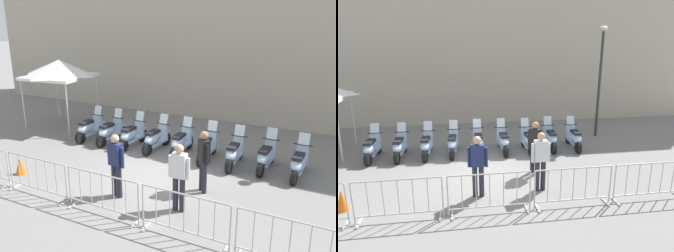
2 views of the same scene
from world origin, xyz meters
TOP-DOWN VIEW (x-y plane):
  - ground_plane at (0.00, 0.00)m, footprint 120.00×120.00m
  - building_facade at (0.83, 7.91)m, footprint 28.10×5.32m
  - motorcycle_0 at (-3.66, 2.23)m, footprint 0.61×1.72m
  - motorcycle_1 at (-2.70, 2.15)m, footprint 0.61×1.72m
  - motorcycle_2 at (-1.73, 2.07)m, footprint 0.63×1.72m
  - motorcycle_3 at (-0.77, 2.02)m, footprint 0.65×1.72m
  - motorcycle_4 at (0.21, 1.97)m, footprint 0.56×1.73m
  - motorcycle_5 at (1.17, 1.81)m, footprint 0.56×1.73m
  - motorcycle_6 at (2.12, 1.62)m, footprint 0.56×1.73m
  - motorcycle_7 at (3.09, 1.66)m, footprint 0.63×1.72m
  - motorcycle_8 at (4.05, 1.48)m, footprint 0.63×1.72m
  - barrier_segment_1 at (-2.38, -2.16)m, footprint 2.04×0.64m
  - barrier_segment_2 at (-0.25, -2.38)m, footprint 2.04×0.64m
  - barrier_segment_3 at (1.87, -2.61)m, footprint 2.04×0.64m
  - barrier_segment_4 at (4.00, -2.83)m, footprint 2.04×0.64m
  - officer_near_row_end at (-0.38, -1.46)m, footprint 0.54×0.30m
  - officer_mid_plaza at (1.39, -1.56)m, footprint 0.55×0.24m
  - officer_by_barriers at (1.66, -0.37)m, footprint 0.39×0.45m
  - canopy_tent at (-5.78, 3.39)m, footprint 2.46×2.46m
  - traffic_cone at (-3.82, -1.29)m, footprint 0.32×0.32m

SIDE VIEW (x-z plane):
  - ground_plane at x=0.00m, z-range 0.00..0.00m
  - traffic_cone at x=-3.82m, z-range 0.00..0.55m
  - motorcycle_0 at x=-3.66m, z-range -0.16..1.07m
  - motorcycle_1 at x=-2.70m, z-range -0.16..1.07m
  - motorcycle_2 at x=-1.73m, z-range -0.16..1.07m
  - motorcycle_3 at x=-0.77m, z-range -0.16..1.07m
  - motorcycle_4 at x=0.21m, z-range -0.16..1.07m
  - motorcycle_5 at x=1.17m, z-range -0.16..1.07m
  - motorcycle_6 at x=2.12m, z-range -0.16..1.07m
  - motorcycle_7 at x=3.09m, z-range -0.16..1.07m
  - motorcycle_8 at x=4.05m, z-range -0.16..1.07m
  - barrier_segment_1 at x=-2.38m, z-range -0.01..1.06m
  - barrier_segment_2 at x=-0.25m, z-range -0.01..1.06m
  - barrier_segment_3 at x=1.87m, z-range -0.01..1.06m
  - barrier_segment_4 at x=4.00m, z-range -0.01..1.06m
  - officer_near_row_end at x=-0.38m, z-range 0.12..1.85m
  - officer_mid_plaza at x=1.39m, z-range 0.12..1.85m
  - officer_by_barriers at x=1.66m, z-range 0.12..1.85m
  - canopy_tent at x=-5.78m, z-range 1.06..3.97m
  - building_facade at x=0.83m, z-range 0.00..10.08m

